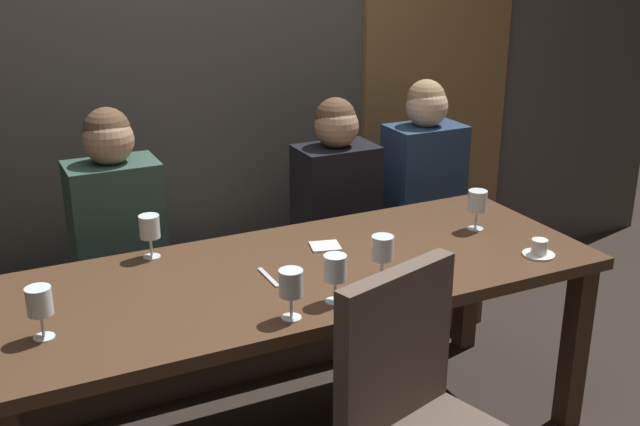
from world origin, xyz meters
name	(u,v)px	position (x,y,z in m)	size (l,w,h in m)	color
back_wall_tiled	(185,19)	(0.00, 1.22, 1.50)	(6.00, 0.12, 3.00)	#4C4944
arched_door	(439,34)	(1.35, 1.15, 1.36)	(0.90, 0.05, 2.55)	olive
dining_table	(297,292)	(0.00, 0.00, 0.65)	(2.20, 0.84, 0.74)	#412B1C
banquette_bench	(235,315)	(0.00, 0.70, 0.23)	(2.50, 0.44, 0.45)	#4A3C2E
chair_near_side	(421,415)	(0.06, -0.72, 0.56)	(0.55, 0.55, 0.98)	#4C3321
diner_redhead	(115,209)	(-0.49, 0.69, 0.82)	(0.36, 0.24, 0.79)	#2D473D
diner_bearded	(336,182)	(0.51, 0.69, 0.80)	(0.36, 0.24, 0.74)	black
diner_far_end	(424,164)	(1.01, 0.72, 0.82)	(0.36, 0.24, 0.77)	navy
wine_glass_near_right	(335,269)	(0.01, -0.28, 0.86)	(0.08, 0.08, 0.16)	silver
wine_glass_center_back	(477,203)	(0.82, 0.05, 0.85)	(0.08, 0.08, 0.16)	silver
wine_glass_end_left	(382,249)	(0.23, -0.21, 0.86)	(0.08, 0.08, 0.16)	silver
wine_glass_far_right	(150,228)	(-0.44, 0.34, 0.86)	(0.08, 0.08, 0.16)	silver
wine_glass_near_left	(291,285)	(-0.17, -0.33, 0.85)	(0.08, 0.08, 0.16)	silver
wine_glass_far_left	(40,304)	(-0.88, -0.12, 0.85)	(0.08, 0.08, 0.16)	silver
espresso_cup	(539,249)	(0.86, -0.28, 0.77)	(0.12, 0.12, 0.06)	white
fork_on_table	(269,277)	(-0.12, -0.02, 0.74)	(0.02, 0.17, 0.01)	silver
folded_napkin	(325,246)	(0.18, 0.14, 0.74)	(0.11, 0.10, 0.01)	silver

